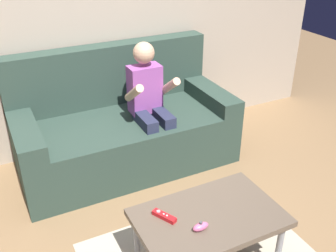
{
  "coord_description": "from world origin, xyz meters",
  "views": [
    {
      "loc": [
        -0.8,
        -1.47,
        1.79
      ],
      "look_at": [
        0.2,
        0.53,
        0.6
      ],
      "focal_mm": 41.98,
      "sensor_mm": 36.0,
      "label": 1
    }
  ],
  "objects": [
    {
      "name": "person_seated_on_couch",
      "position": [
        0.27,
        0.98,
        0.57
      ],
      "size": [
        0.34,
        0.42,
        1.0
      ],
      "color": "#282D47",
      "rests_on": "ground"
    },
    {
      "name": "couch",
      "position": [
        0.11,
        1.16,
        0.3
      ],
      "size": [
        1.67,
        0.8,
        0.9
      ],
      "color": "#2D4238",
      "rests_on": "ground"
    },
    {
      "name": "game_remote_red_near_edge",
      "position": [
        -0.1,
        -0.03,
        0.39
      ],
      "size": [
        0.1,
        0.14,
        0.03
      ],
      "color": "red",
      "rests_on": "coffee_table"
    },
    {
      "name": "nunchuk_pink",
      "position": [
        0.03,
        -0.19,
        0.4
      ],
      "size": [
        0.09,
        0.05,
        0.05
      ],
      "color": "pink",
      "rests_on": "coffee_table"
    },
    {
      "name": "coffee_table",
      "position": [
        0.12,
        -0.11,
        0.34
      ],
      "size": [
        0.78,
        0.5,
        0.38
      ],
      "color": "brown",
      "rests_on": "ground"
    }
  ]
}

